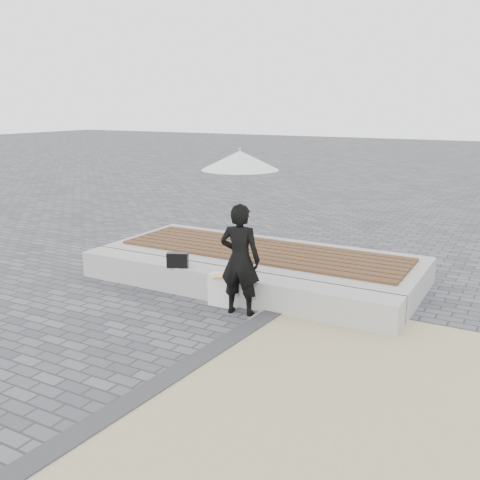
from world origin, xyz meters
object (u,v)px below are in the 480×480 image
object	(u,v)px
seating_ledge	(224,285)
parasol	(240,160)
canvas_tote	(224,290)
woman	(240,260)
handbag	(178,260)

from	to	relation	value
seating_ledge	parasol	xyz separation A→B (m)	(0.48, -0.40, 1.82)
parasol	canvas_tote	distance (m)	1.83
seating_ledge	woman	world-z (taller)	woman
seating_ledge	woman	bearing A→B (deg)	-39.72
woman	parasol	size ratio (longest dim) A/B	1.19
canvas_tote	seating_ledge	bearing A→B (deg)	116.62
parasol	handbag	xyz separation A→B (m)	(-1.16, 0.23, -1.51)
handbag	canvas_tote	distance (m)	0.88
parasol	canvas_tote	bearing A→B (deg)	156.66
parasol	handbag	size ratio (longest dim) A/B	4.02
woman	handbag	distance (m)	1.21
seating_ledge	parasol	world-z (taller)	parasol
handbag	woman	bearing A→B (deg)	-34.70
parasol	canvas_tote	xyz separation A→B (m)	(-0.33, 0.14, -1.80)
woman	parasol	xyz separation A→B (m)	(0.00, 0.00, 1.28)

